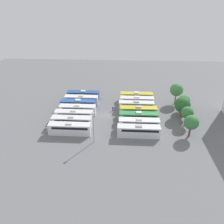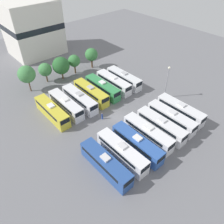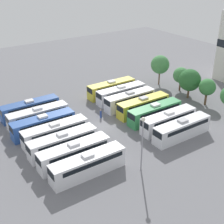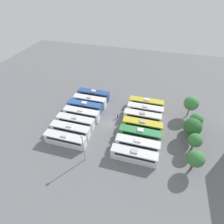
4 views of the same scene
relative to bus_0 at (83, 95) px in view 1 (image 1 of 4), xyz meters
name	(u,v)px [view 1 (image 1 of 4)]	position (x,y,z in m)	size (l,w,h in m)	color
ground_plane	(107,115)	(11.11, 9.27, -1.70)	(130.77, 130.77, 0.00)	slate
bus_0	(83,95)	(0.00, 0.00, 0.00)	(2.54, 11.28, 3.45)	#284C93
bus_1	(82,100)	(3.92, 0.05, 0.00)	(2.54, 11.28, 3.45)	white
bus_2	(78,104)	(7.40, -0.43, 0.00)	(2.54, 11.28, 3.45)	#2D56A8
bus_3	(78,110)	(11.08, 0.11, 0.00)	(2.54, 11.28, 3.45)	white
bus_4	(74,115)	(14.73, -0.25, 0.00)	(2.54, 11.28, 3.45)	silver
bus_5	(72,121)	(18.32, -0.15, 0.00)	(2.54, 11.28, 3.45)	silver
bus_6	(70,128)	(21.99, 0.10, 0.00)	(2.54, 11.28, 3.45)	silver
bus_7	(136,97)	(0.24, 18.82, 0.00)	(2.54, 11.28, 3.45)	gold
bus_8	(137,101)	(3.87, 18.84, 0.00)	(2.54, 11.28, 3.45)	silver
bus_9	(136,106)	(7.48, 18.49, 0.00)	(2.54, 11.28, 3.45)	silver
bus_10	(138,111)	(11.20, 18.95, 0.00)	(2.54, 11.28, 3.45)	gold
bus_11	(139,117)	(14.81, 18.82, 0.00)	(2.54, 11.28, 3.45)	#338C4C
bus_12	(139,124)	(18.59, 18.76, 0.00)	(2.54, 11.28, 3.45)	white
bus_13	(139,131)	(22.15, 18.49, 0.00)	(2.54, 11.28, 3.45)	silver
worker_person	(113,109)	(8.19, 10.92, -0.90)	(0.36, 0.36, 1.72)	navy
light_pole	(93,123)	(25.36, 7.00, 4.07)	(0.60, 0.60, 8.62)	gray
tree_0	(177,90)	(1.20, 32.09, 3.30)	(4.40, 4.40, 7.21)	brown
tree_1	(184,100)	(6.80, 33.52, 2.00)	(3.61, 3.61, 5.53)	brown
tree_2	(182,105)	(10.90, 31.95, 2.44)	(4.78, 4.78, 6.54)	brown
tree_3	(187,113)	(15.43, 32.33, 2.22)	(3.47, 3.47, 5.69)	brown
tree_4	(191,123)	(21.36, 31.88, 2.49)	(3.82, 3.82, 6.14)	brown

